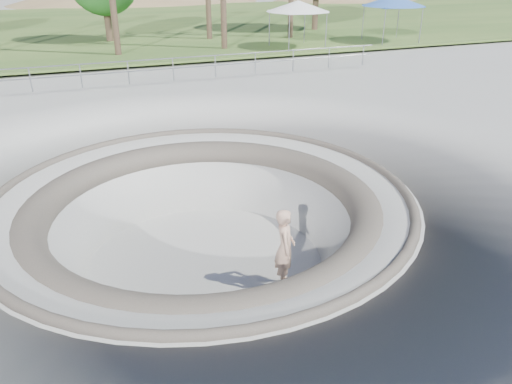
% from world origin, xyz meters
% --- Properties ---
extents(ground, '(180.00, 180.00, 0.00)m').
position_xyz_m(ground, '(0.00, 0.00, 0.00)').
color(ground, '#9D9C97').
rests_on(ground, ground).
extents(skate_bowl, '(14.00, 14.00, 4.10)m').
position_xyz_m(skate_bowl, '(0.00, 0.00, -1.83)').
color(skate_bowl, '#9D9C97').
rests_on(skate_bowl, ground).
extents(grass_strip, '(180.00, 36.00, 0.12)m').
position_xyz_m(grass_strip, '(0.00, 34.00, 0.22)').
color(grass_strip, '#314E1F').
rests_on(grass_strip, ground).
extents(distant_hills, '(103.20, 45.00, 28.60)m').
position_xyz_m(distant_hills, '(3.78, 57.17, -7.02)').
color(distant_hills, brown).
rests_on(distant_hills, ground).
extents(safety_railing, '(25.00, 0.06, 1.03)m').
position_xyz_m(safety_railing, '(0.00, 12.00, 0.69)').
color(safety_railing, gray).
rests_on(safety_railing, ground).
extents(skateboard, '(0.77, 0.23, 0.08)m').
position_xyz_m(skateboard, '(1.47, -1.70, -1.84)').
color(skateboard, '#9C643E').
rests_on(skateboard, ground).
extents(skater, '(0.70, 0.84, 1.96)m').
position_xyz_m(skater, '(1.47, -1.70, -0.84)').
color(skater, tan).
rests_on(skater, skateboard).
extents(canopy_white, '(5.35, 5.35, 2.71)m').
position_xyz_m(canopy_white, '(11.05, 18.00, 2.65)').
color(canopy_white, gray).
rests_on(canopy_white, ground).
extents(canopy_blue, '(5.67, 5.67, 2.87)m').
position_xyz_m(canopy_blue, '(17.84, 18.00, 2.79)').
color(canopy_blue, gray).
rests_on(canopy_blue, ground).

